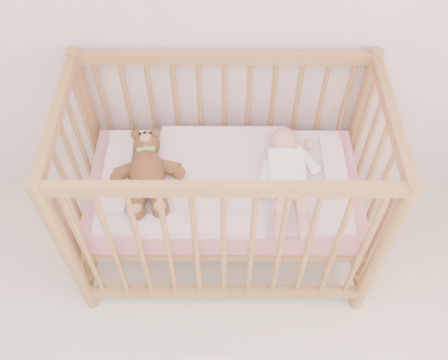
# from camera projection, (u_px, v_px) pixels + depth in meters

# --- Properties ---
(crib) EXTENTS (1.36, 0.76, 1.00)m
(crib) POSITION_uv_depth(u_px,v_px,m) (224.00, 187.00, 2.29)
(crib) COLOR #B0784A
(crib) RESTS_ON floor
(mattress) EXTENTS (1.22, 0.62, 0.13)m
(mattress) POSITION_uv_depth(u_px,v_px,m) (224.00, 189.00, 2.30)
(mattress) COLOR #CB7F8D
(mattress) RESTS_ON crib
(blanket) EXTENTS (1.10, 0.58, 0.06)m
(blanket) POSITION_uv_depth(u_px,v_px,m) (224.00, 179.00, 2.24)
(blanket) COLOR pink
(blanket) RESTS_ON mattress
(baby) EXTENTS (0.29, 0.60, 0.14)m
(baby) POSITION_uv_depth(u_px,v_px,m) (287.00, 173.00, 2.17)
(baby) COLOR white
(baby) RESTS_ON blanket
(teddy_bear) EXTENTS (0.39, 0.52, 0.13)m
(teddy_bear) POSITION_uv_depth(u_px,v_px,m) (147.00, 171.00, 2.16)
(teddy_bear) COLOR brown
(teddy_bear) RESTS_ON blanket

